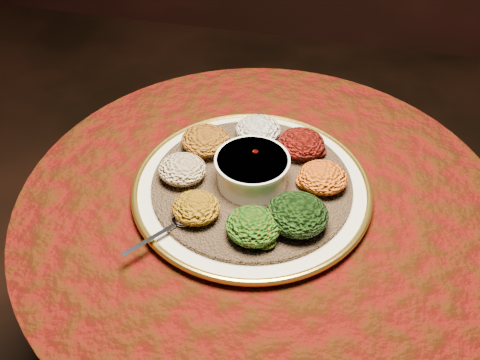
# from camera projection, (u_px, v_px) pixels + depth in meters

# --- Properties ---
(table) EXTENTS (0.96, 0.96, 0.73)m
(table) POSITION_uv_depth(u_px,v_px,m) (260.00, 257.00, 1.17)
(table) COLOR black
(table) RESTS_ON ground
(platter) EXTENTS (0.47, 0.47, 0.02)m
(platter) POSITION_uv_depth(u_px,v_px,m) (252.00, 188.00, 1.05)
(platter) COLOR silver
(platter) RESTS_ON table
(injera) EXTENTS (0.49, 0.49, 0.01)m
(injera) POSITION_uv_depth(u_px,v_px,m) (252.00, 184.00, 1.04)
(injera) COLOR brown
(injera) RESTS_ON platter
(stew_bowl) EXTENTS (0.14, 0.14, 0.06)m
(stew_bowl) POSITION_uv_depth(u_px,v_px,m) (252.00, 169.00, 1.01)
(stew_bowl) COLOR white
(stew_bowl) RESTS_ON injera
(spoon) EXTENTS (0.10, 0.12, 0.01)m
(spoon) POSITION_uv_depth(u_px,v_px,m) (177.00, 223.00, 0.95)
(spoon) COLOR silver
(spoon) RESTS_ON injera
(portion_ayib) EXTENTS (0.10, 0.09, 0.05)m
(portion_ayib) POSITION_uv_depth(u_px,v_px,m) (258.00, 130.00, 1.12)
(portion_ayib) COLOR white
(portion_ayib) RESTS_ON injera
(portion_kitfo) EXTENTS (0.10, 0.09, 0.05)m
(portion_kitfo) POSITION_uv_depth(u_px,v_px,m) (301.00, 143.00, 1.09)
(portion_kitfo) COLOR black
(portion_kitfo) RESTS_ON injera
(portion_tikil) EXTENTS (0.09, 0.09, 0.05)m
(portion_tikil) POSITION_uv_depth(u_px,v_px,m) (323.00, 177.00, 1.01)
(portion_tikil) COLOR #B07B0E
(portion_tikil) RESTS_ON injera
(portion_gomen) EXTENTS (0.11, 0.11, 0.05)m
(portion_gomen) POSITION_uv_depth(u_px,v_px,m) (297.00, 214.00, 0.94)
(portion_gomen) COLOR black
(portion_gomen) RESTS_ON injera
(portion_mixveg) EXTENTS (0.10, 0.09, 0.05)m
(portion_mixveg) POSITION_uv_depth(u_px,v_px,m) (253.00, 226.00, 0.92)
(portion_mixveg) COLOR #AF3A0B
(portion_mixveg) RESTS_ON injera
(portion_kik) EXTENTS (0.09, 0.08, 0.04)m
(portion_kik) POSITION_uv_depth(u_px,v_px,m) (196.00, 208.00, 0.96)
(portion_kik) COLOR #995E0D
(portion_kik) RESTS_ON injera
(portion_timatim) EXTENTS (0.09, 0.09, 0.04)m
(portion_timatim) POSITION_uv_depth(u_px,v_px,m) (182.00, 169.00, 1.03)
(portion_timatim) COLOR maroon
(portion_timatim) RESTS_ON injera
(portion_shiro) EXTENTS (0.10, 0.10, 0.05)m
(portion_shiro) POSITION_uv_depth(u_px,v_px,m) (206.00, 141.00, 1.09)
(portion_shiro) COLOR #885010
(portion_shiro) RESTS_ON injera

